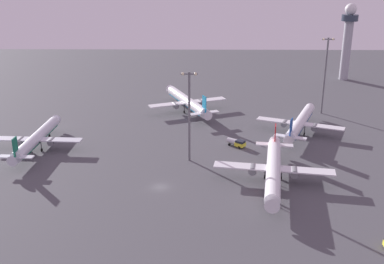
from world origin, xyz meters
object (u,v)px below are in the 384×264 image
control_tower (348,36)px  airplane_far_stand (300,123)px  fuel_truck (237,142)px  airplane_taxiway_distant (36,138)px  airplane_terminal_side (274,169)px  airplane_mid_apron (188,102)px  apron_light_central (325,72)px  apron_light_east (189,111)px

control_tower → airplane_far_stand: 90.95m
fuel_truck → airplane_taxiway_distant: bearing=-50.0°
airplane_taxiway_distant → control_tower: bearing=40.4°
airplane_far_stand → airplane_terminal_side: bearing=-88.4°
airplane_mid_apron → airplane_terminal_side: bearing=-92.0°
control_tower → airplane_taxiway_distant: size_ratio=1.00×
airplane_far_stand → apron_light_central: apron_light_central is taller
apron_light_central → fuel_truck: bearing=-135.2°
airplane_far_stand → airplane_mid_apron: (-39.64, 24.91, 0.22)m
apron_light_central → apron_light_east: apron_light_central is taller
airplane_terminal_side → apron_light_central: apron_light_central is taller
airplane_far_stand → apron_light_central: size_ratio=1.24×
airplane_mid_apron → fuel_truck: airplane_mid_apron is taller
control_tower → apron_light_east: bearing=-126.1°
airplane_terminal_side → apron_light_east: (-22.90, 14.77, 11.38)m
airplane_mid_apron → apron_light_east: bearing=-111.1°
control_tower → airplane_terminal_side: (-53.64, -119.64, -17.67)m
airplane_far_stand → apron_light_central: bearing=82.6°
airplane_mid_apron → fuel_truck: size_ratio=6.21×
control_tower → fuel_truck: (-61.48, -93.34, -20.35)m
airplane_far_stand → fuel_truck: (-22.93, -12.94, -2.40)m
control_tower → apron_light_east: size_ratio=1.38×
airplane_taxiway_distant → apron_light_central: apron_light_central is taller
fuel_truck → airplane_far_stand: bearing=156.5°
control_tower → airplane_mid_apron: size_ratio=0.96×
control_tower → apron_light_central: bearing=-113.8°
airplane_far_stand → apron_light_central: 29.51m
apron_light_central → airplane_terminal_side: bearing=-114.5°
airplane_terminal_side → airplane_taxiway_distant: bearing=-8.4°
apron_light_central → apron_light_east: (-51.25, -47.41, -1.31)m
airplane_terminal_side → apron_light_central: (28.35, 62.19, 12.69)m
airplane_mid_apron → control_tower: bearing=12.4°
airplane_far_stand → airplane_mid_apron: airplane_mid_apron is taller
airplane_far_stand → fuel_truck: bearing=-127.9°
airplane_taxiway_distant → apron_light_east: 50.73m
airplane_terminal_side → fuel_truck: 27.58m
airplane_terminal_side → airplane_far_stand: size_ratio=1.13×
airplane_taxiway_distant → fuel_truck: bearing=5.7°
airplane_far_stand → control_tower: bearing=87.0°
airplane_mid_apron → apron_light_central: apron_light_central is taller
fuel_truck → apron_light_east: (-15.06, -11.53, 14.06)m
apron_light_central → airplane_mid_apron: bearing=177.9°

